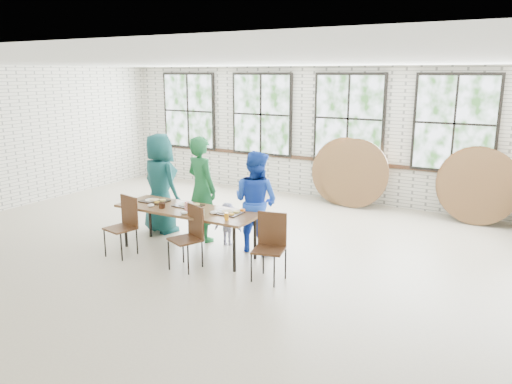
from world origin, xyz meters
TOP-DOWN VIEW (x-y plane):
  - room at (0.00, 4.44)m, footprint 12.00×12.00m
  - dining_table at (-1.03, -0.02)m, footprint 2.41×0.83m
  - chair_near_left at (-1.85, -0.58)m, footprint 0.49×0.48m
  - chair_near_right at (-0.60, -0.50)m, footprint 0.54×0.53m
  - chair_spare at (0.62, -0.26)m, footprint 0.51×0.49m
  - adult_teal at (-2.14, 0.63)m, footprint 1.01×0.79m
  - adult_green at (-1.22, 0.63)m, footprint 0.76×0.61m
  - toddler at (-0.69, 0.63)m, footprint 0.53×0.39m
  - adult_blue at (-0.14, 0.63)m, footprint 0.87×0.71m
  - tabletop_clutter at (-0.94, -0.06)m, footprint 1.90×0.63m
  - round_tops_leaning at (1.46, 4.14)m, footprint 4.26×0.47m

SIDE VIEW (x-z plane):
  - toddler at x=-0.69m, z-range 0.00..0.73m
  - chair_near_left at x=-1.85m, z-range 0.08..1.03m
  - chair_near_right at x=-0.60m, z-range 0.08..1.03m
  - chair_spare at x=0.62m, z-range 0.08..1.03m
  - dining_table at x=-1.03m, z-range 0.32..1.06m
  - round_tops_leaning at x=1.46m, z-range -0.01..1.48m
  - tabletop_clutter at x=-0.94m, z-range 0.71..0.82m
  - adult_blue at x=-0.14m, z-range 0.00..1.66m
  - adult_teal at x=-2.14m, z-range 0.00..1.81m
  - adult_green at x=-1.22m, z-range 0.00..1.82m
  - room at x=0.00m, z-range -4.17..7.83m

